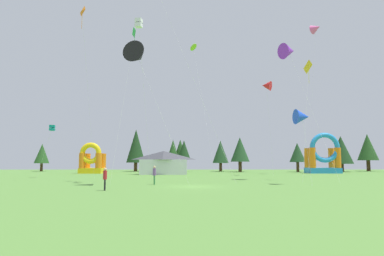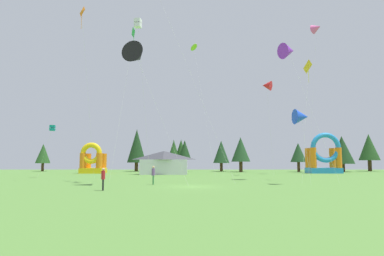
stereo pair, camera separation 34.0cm
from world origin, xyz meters
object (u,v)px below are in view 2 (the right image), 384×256
at_px(kite_black_delta, 136,55).
at_px(inflatable_orange_dome, 93,162).
at_px(kite_orange_diamond, 82,13).
at_px(kite_yellow_diamond, 309,68).
at_px(kite_red_delta, 267,86).
at_px(festival_tent, 164,163).
at_px(person_midfield, 103,177).
at_px(person_left_edge, 154,173).
at_px(kite_green_diamond, 135,35).
at_px(inflatable_yellow_castle, 324,158).
at_px(kite_blue_delta, 302,117).
at_px(kite_teal_box, 53,128).
at_px(kite_purple_delta, 288,51).
at_px(kite_pink_delta, 317,28).
at_px(kite_lime_parafoil, 194,47).
at_px(kite_white_box, 138,24).

distance_m(kite_black_delta, inflatable_orange_dome, 35.22).
bearing_deg(kite_orange_diamond, kite_yellow_diamond, 4.50).
distance_m(kite_red_delta, festival_tent, 21.77).
distance_m(kite_orange_diamond, person_midfield, 23.61).
height_order(kite_orange_diamond, person_left_edge, kite_orange_diamond).
relative_size(kite_green_diamond, inflatable_yellow_castle, 2.29).
distance_m(kite_yellow_diamond, inflatable_orange_dome, 42.15).
bearing_deg(kite_black_delta, inflatable_orange_dome, 112.99).
bearing_deg(person_midfield, inflatable_orange_dome, 179.70).
relative_size(kite_blue_delta, kite_teal_box, 1.03).
height_order(kite_green_diamond, festival_tent, kite_green_diamond).
height_order(kite_orange_diamond, kite_blue_delta, kite_orange_diamond).
xyz_separation_m(kite_blue_delta, inflatable_orange_dome, (-29.96, 30.08, -4.75)).
bearing_deg(kite_orange_diamond, inflatable_yellow_castle, 32.91).
xyz_separation_m(inflatable_yellow_castle, festival_tent, (-29.92, -5.63, -0.85)).
xyz_separation_m(kite_purple_delta, person_midfield, (-19.60, -15.32, -15.44)).
relative_size(kite_black_delta, festival_tent, 1.80).
bearing_deg(kite_yellow_diamond, kite_purple_delta, 160.34).
bearing_deg(kite_pink_delta, kite_red_delta, -154.48).
xyz_separation_m(kite_orange_diamond, kite_purple_delta, (25.92, 3.06, -3.72)).
relative_size(kite_lime_parafoil, kite_yellow_diamond, 1.70).
xyz_separation_m(kite_red_delta, kite_purple_delta, (0.02, -12.81, 1.72)).
distance_m(kite_orange_diamond, kite_yellow_diamond, 29.01).
relative_size(kite_black_delta, inflatable_orange_dome, 2.49).
distance_m(kite_blue_delta, festival_tent, 29.77).
bearing_deg(kite_white_box, kite_lime_parafoil, 77.39).
bearing_deg(kite_yellow_diamond, kite_lime_parafoil, 122.47).
bearing_deg(inflatable_yellow_castle, kite_black_delta, -134.80).
height_order(person_midfield, inflatable_orange_dome, inflatable_orange_dome).
height_order(kite_white_box, kite_teal_box, kite_white_box).
relative_size(kite_yellow_diamond, kite_teal_box, 1.98).
relative_size(kite_white_box, kite_pink_delta, 0.65).
bearing_deg(inflatable_yellow_castle, kite_purple_delta, -119.96).
relative_size(kite_red_delta, kite_black_delta, 1.10).
distance_m(kite_white_box, person_left_edge, 16.62).
distance_m(kite_green_diamond, inflatable_orange_dome, 32.76).
bearing_deg(kite_pink_delta, kite_white_box, -139.87).
relative_size(kite_green_diamond, kite_black_delta, 1.22).
xyz_separation_m(kite_white_box, inflatable_yellow_castle, (31.05, 28.45, -14.59)).
height_order(kite_white_box, festival_tent, kite_white_box).
height_order(kite_red_delta, kite_purple_delta, kite_purple_delta).
bearing_deg(festival_tent, kite_purple_delta, -43.20).
height_order(kite_red_delta, kite_orange_diamond, kite_orange_diamond).
bearing_deg(person_midfield, kite_pink_delta, 120.04).
relative_size(kite_black_delta, kite_pink_delta, 0.52).
relative_size(kite_purple_delta, festival_tent, 2.22).
height_order(kite_red_delta, inflatable_orange_dome, kite_red_delta).
distance_m(kite_yellow_diamond, festival_tent, 28.67).
height_order(kite_black_delta, inflatable_orange_dome, kite_black_delta).
bearing_deg(person_left_edge, kite_pink_delta, -45.90).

